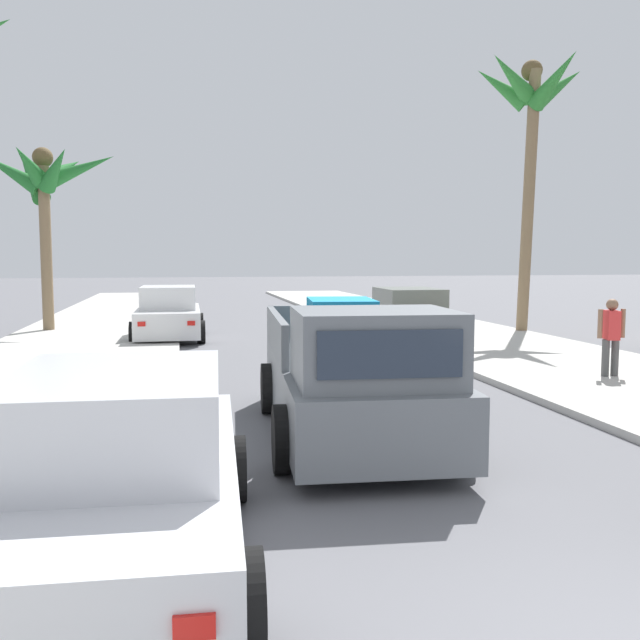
# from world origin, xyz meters

# --- Properties ---
(sidewalk_left) EXTENTS (4.86, 60.00, 0.12)m
(sidewalk_left) POSITION_xyz_m (-5.27, 12.00, 0.06)
(sidewalk_left) COLOR beige
(sidewalk_left) RESTS_ON ground
(sidewalk_right) EXTENTS (4.86, 60.00, 0.12)m
(sidewalk_right) POSITION_xyz_m (5.27, 12.00, 0.06)
(sidewalk_right) COLOR beige
(sidewalk_right) RESTS_ON ground
(curb_left) EXTENTS (0.16, 60.00, 0.10)m
(curb_left) POSITION_xyz_m (-4.24, 12.00, 0.05)
(curb_left) COLOR silver
(curb_left) RESTS_ON ground
(curb_right) EXTENTS (0.16, 60.00, 0.10)m
(curb_right) POSITION_xyz_m (4.24, 12.00, 0.05)
(curb_right) COLOR silver
(curb_right) RESTS_ON ground
(pickup_truck) EXTENTS (2.49, 5.34, 1.80)m
(pickup_truck) POSITION_xyz_m (-0.64, 5.55, 0.82)
(pickup_truck) COLOR slate
(pickup_truck) RESTS_ON ground
(car_right_near) EXTENTS (2.13, 4.31, 1.54)m
(car_right_near) POSITION_xyz_m (3.28, 14.64, 0.71)
(car_right_near) COLOR slate
(car_right_near) RESTS_ON ground
(car_left_mid) EXTENTS (2.08, 4.28, 1.54)m
(car_left_mid) POSITION_xyz_m (-3.12, 17.24, 0.71)
(car_left_mid) COLOR silver
(car_left_mid) RESTS_ON ground
(car_right_mid) EXTENTS (2.20, 4.33, 1.54)m
(car_right_mid) POSITION_xyz_m (-3.31, 2.23, 0.71)
(car_right_mid) COLOR silver
(car_right_mid) RESTS_ON ground
(palm_tree_right_fore) EXTENTS (3.74, 3.37, 8.24)m
(palm_tree_right_fore) POSITION_xyz_m (7.51, 15.99, 6.69)
(palm_tree_right_fore) COLOR #846B4C
(palm_tree_right_fore) RESTS_ON ground
(palm_tree_left_mid) EXTENTS (4.27, 3.52, 5.77)m
(palm_tree_left_mid) POSITION_xyz_m (-6.80, 19.57, 4.72)
(palm_tree_left_mid) COLOR #846B4C
(palm_tree_left_mid) RESTS_ON ground
(pedestrian) EXTENTS (0.57, 0.43, 1.59)m
(pedestrian) POSITION_xyz_m (5.17, 8.43, 0.91)
(pedestrian) COLOR #4C4C4C
(pedestrian) RESTS_ON ground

